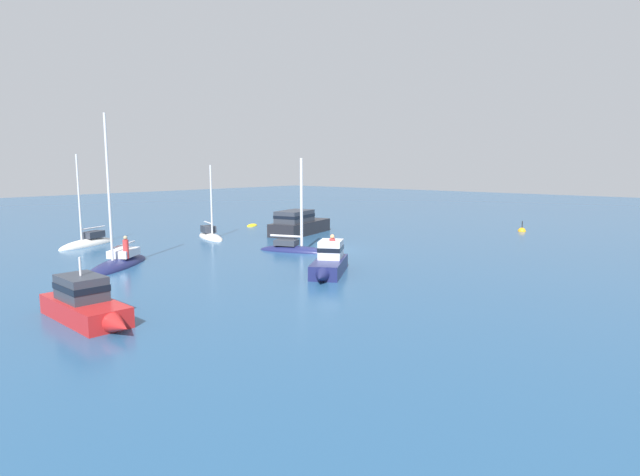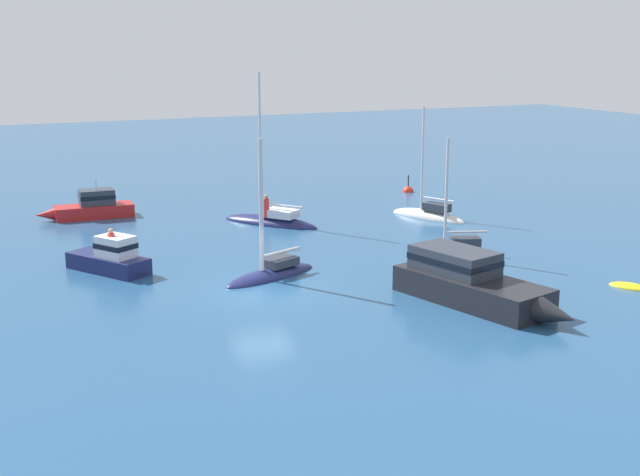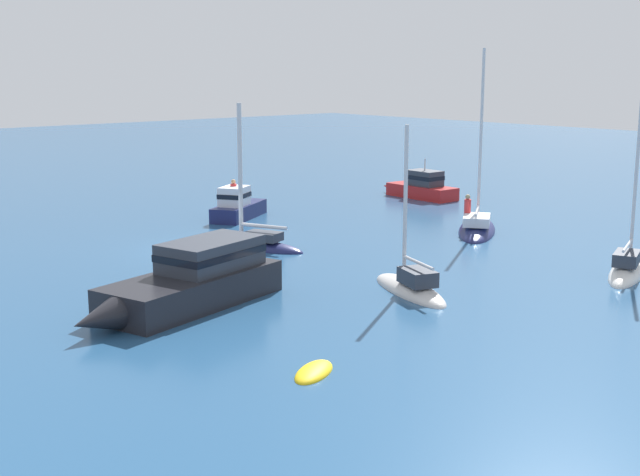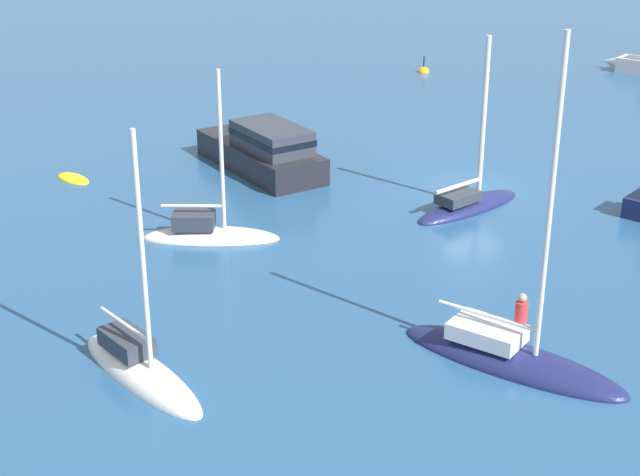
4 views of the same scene
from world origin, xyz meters
name	(u,v)px [view 4 (image 4 of 4)]	position (x,y,z in m)	size (l,w,h in m)	color
ground_plane	(472,188)	(0.00, 0.00, 0.00)	(160.00, 160.00, 0.00)	navy
sloop	(140,371)	(-10.00, 14.40, 0.12)	(5.25, 3.06, 7.06)	silver
powerboat	(260,149)	(4.86, 7.15, 0.85)	(8.37, 4.02, 2.06)	black
dinghy	(73,179)	(5.98, 14.58, 0.00)	(1.98, 1.59, 0.39)	yellow
ketch	(209,235)	(-1.77, 10.79, 0.14)	(2.81, 4.82, 6.21)	silver
sailboat	(510,358)	(-12.42, 5.27, 0.14)	(6.04, 5.03, 9.09)	#191E4C
sailboat_1	(468,204)	(-2.02, 1.20, 0.17)	(3.12, 5.24, 6.66)	#191E4C
channel_buoy	(423,72)	(18.85, -6.53, 0.01)	(0.68, 0.68, 1.26)	orange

